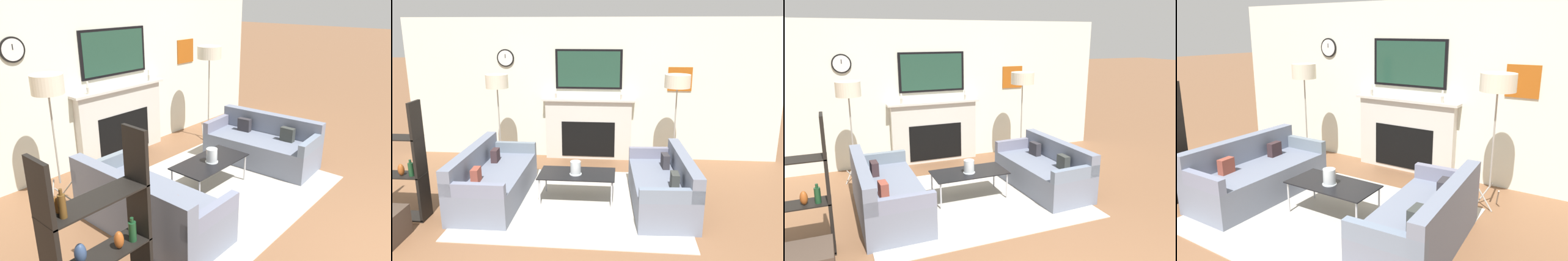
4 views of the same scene
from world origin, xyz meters
TOP-DOWN VIEW (x-y plane):
  - fireplace_wall at (0.00, 4.98)m, footprint 7.26×0.28m
  - area_rug at (0.00, 2.88)m, footprint 3.14×2.50m
  - couch_left at (-1.26, 2.88)m, footprint 0.85×1.89m
  - couch_right at (1.26, 2.88)m, footprint 0.89×1.80m
  - coffee_table at (-0.00, 2.96)m, footprint 1.12×0.57m
  - hurricane_candle at (-0.02, 2.92)m, footprint 0.18×0.18m
  - floor_lamp_left at (-1.57, 4.25)m, footprint 0.39×0.39m
  - floor_lamp_right at (1.57, 4.25)m, footprint 0.43×0.43m

SIDE VIEW (x-z plane):
  - area_rug at x=0.00m, z-range 0.00..0.01m
  - couch_right at x=1.26m, z-range -0.10..0.66m
  - couch_left at x=-1.26m, z-range -0.11..0.68m
  - coffee_table at x=0.00m, z-range 0.18..0.61m
  - hurricane_candle at x=-0.02m, z-range 0.41..0.61m
  - fireplace_wall at x=0.00m, z-range -0.13..2.57m
  - floor_lamp_left at x=-1.57m, z-range 0.71..2.43m
  - floor_lamp_right at x=1.57m, z-range 0.73..2.49m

